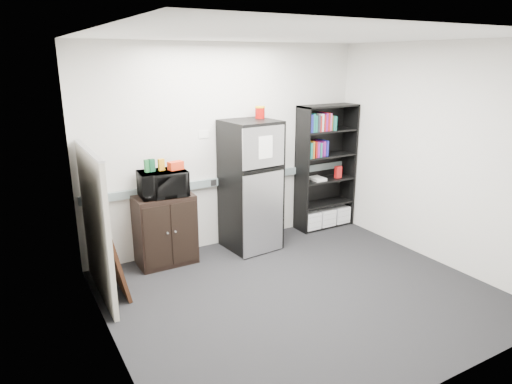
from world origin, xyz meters
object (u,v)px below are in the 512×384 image
at_px(microwave, 163,183).
at_px(refrigerator, 251,186).
at_px(cubicle_partition, 96,225).
at_px(bookshelf, 325,168).
at_px(cabinet, 165,230).

bearing_deg(microwave, refrigerator, 0.91).
xyz_separation_m(cubicle_partition, refrigerator, (2.07, 0.34, 0.05)).
relative_size(cubicle_partition, refrigerator, 0.93).
height_order(cubicle_partition, refrigerator, refrigerator).
relative_size(cubicle_partition, microwave, 2.89).
xyz_separation_m(cubicle_partition, microwave, (0.89, 0.40, 0.23)).
height_order(bookshelf, cubicle_partition, bookshelf).
xyz_separation_m(cubicle_partition, cabinet, (0.89, 0.42, -0.37)).
relative_size(microwave, refrigerator, 0.32).
xyz_separation_m(microwave, refrigerator, (1.18, -0.06, -0.18)).
bearing_deg(cubicle_partition, microwave, 24.58).
distance_m(bookshelf, microwave, 2.55).
bearing_deg(cubicle_partition, refrigerator, 9.36).
bearing_deg(refrigerator, microwave, 171.80).
xyz_separation_m(bookshelf, microwave, (-2.54, -0.08, 0.13)).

